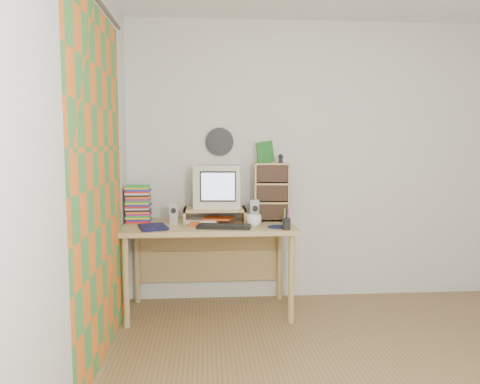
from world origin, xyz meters
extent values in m
plane|color=white|center=(0.00, 1.75, 1.25)|extent=(3.50, 0.00, 3.50)
plane|color=white|center=(-1.75, 0.00, 1.25)|extent=(0.00, 3.50, 3.50)
plane|color=orange|center=(-1.71, 0.48, 1.15)|extent=(0.00, 2.20, 2.20)
cylinder|color=black|center=(-0.93, 1.73, 1.43)|extent=(0.25, 0.02, 0.25)
cube|color=tan|center=(-1.03, 1.38, 0.73)|extent=(1.40, 0.70, 0.04)
cube|color=tan|center=(-1.03, 1.71, 0.38)|extent=(1.33, 0.02, 0.41)
cylinder|color=tan|center=(-1.67, 1.09, 0.35)|extent=(0.05, 0.05, 0.71)
cylinder|color=tan|center=(-0.39, 1.09, 0.35)|extent=(0.05, 0.05, 0.71)
cylinder|color=tan|center=(-1.67, 1.67, 0.35)|extent=(0.05, 0.05, 0.71)
cylinder|color=tan|center=(-0.39, 1.67, 0.35)|extent=(0.05, 0.05, 0.71)
cube|color=tan|center=(-1.23, 1.48, 0.81)|extent=(0.02, 0.30, 0.12)
cube|color=tan|center=(-0.73, 1.48, 0.81)|extent=(0.02, 0.30, 0.12)
cube|color=tan|center=(-0.98, 1.48, 0.86)|extent=(0.52, 0.30, 0.02)
cube|color=beige|center=(-0.95, 1.53, 1.05)|extent=(0.42, 0.42, 0.36)
cube|color=#9E9EA3|center=(-1.32, 1.40, 0.84)|extent=(0.07, 0.07, 0.18)
cube|color=#9E9EA3|center=(-0.65, 1.41, 0.85)|extent=(0.08, 0.08, 0.20)
cube|color=black|center=(-0.92, 1.18, 0.76)|extent=(0.44, 0.21, 0.03)
cube|color=tan|center=(-0.49, 1.51, 1.00)|extent=(0.31, 0.18, 0.50)
imported|color=white|center=(-0.67, 1.24, 0.80)|extent=(0.14, 0.14, 0.10)
imported|color=#10113C|center=(-1.57, 1.18, 0.77)|extent=(0.29, 0.25, 0.05)
cylinder|color=#101235|center=(-0.47, 1.20, 0.75)|extent=(0.19, 0.19, 0.00)
cube|color=#D54916|center=(-1.15, 1.28, 0.77)|extent=(0.08, 0.06, 0.04)
cube|color=#1C6321|center=(-0.55, 1.53, 1.34)|extent=(0.15, 0.06, 0.18)
camera|label=1|loc=(-1.05, -2.45, 1.41)|focal=35.00mm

